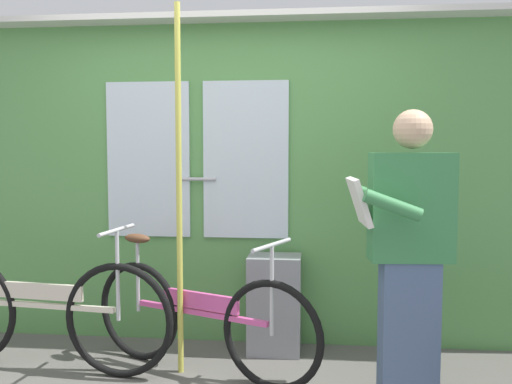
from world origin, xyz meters
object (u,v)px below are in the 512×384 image
Objects in this scene: bicycle_near_door at (39,311)px; bicycle_leaning_behind at (199,318)px; passenger_reading_newspaper at (408,249)px; trash_bin_by_wall at (274,304)px; handrail_pole at (179,191)px.

bicycle_leaning_behind is (1.01, 0.04, -0.03)m from bicycle_near_door.
bicycle_near_door is at bearing -9.23° from passenger_reading_newspaper.
passenger_reading_newspaper is at bearing -40.23° from trash_bin_by_wall.
bicycle_near_door is 1.10× the size of passenger_reading_newspaper.
handrail_pole is at bearing 10.29° from bicycle_near_door.
bicycle_near_door is 2.64× the size of trash_bin_by_wall.
bicycle_near_door is at bearing -154.20° from bicycle_leaning_behind.
passenger_reading_newspaper reaches higher than bicycle_leaning_behind.
passenger_reading_newspaper is (1.21, -0.24, 0.49)m from bicycle_leaning_behind.
bicycle_leaning_behind is 0.79m from handrail_pole.
handrail_pole reaches higher than bicycle_leaning_behind.
handrail_pole reaches higher than trash_bin_by_wall.
passenger_reading_newspaper is 0.71× the size of handrail_pole.
bicycle_leaning_behind is 0.95× the size of passenger_reading_newspaper.
bicycle_leaning_behind is 0.60m from trash_bin_by_wall.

